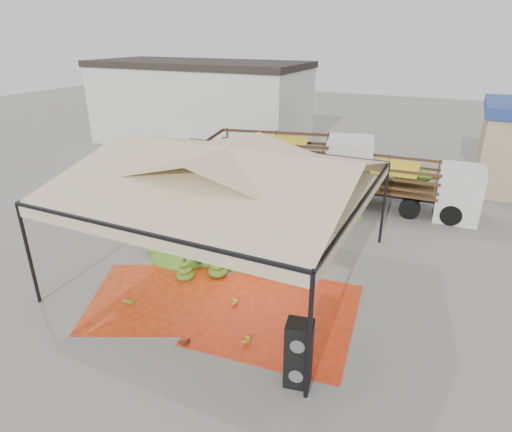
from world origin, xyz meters
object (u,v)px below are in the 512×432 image
at_px(truck_left, 297,157).
at_px(truck_right, 408,181).
at_px(speaker_stack, 299,354).
at_px(vendor, 291,217).
at_px(banana_heap, 211,229).

height_order(truck_left, truck_right, truck_left).
xyz_separation_m(speaker_stack, vendor, (-2.77, 6.62, 0.08)).
distance_m(banana_heap, truck_right, 8.74).
bearing_deg(truck_right, banana_heap, -133.23).
bearing_deg(truck_left, truck_right, -18.23).
height_order(vendor, truck_left, truck_left).
xyz_separation_m(truck_left, truck_right, (5.23, -0.54, -0.29)).
bearing_deg(truck_right, vendor, -127.45).
bearing_deg(banana_heap, speaker_stack, -43.49).
distance_m(banana_heap, speaker_stack, 7.06).
relative_size(vendor, truck_right, 0.28).
height_order(speaker_stack, truck_left, truck_left).
relative_size(speaker_stack, vendor, 0.91).
xyz_separation_m(banana_heap, vendor, (2.36, 1.76, 0.22)).
height_order(banana_heap, truck_right, truck_right).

